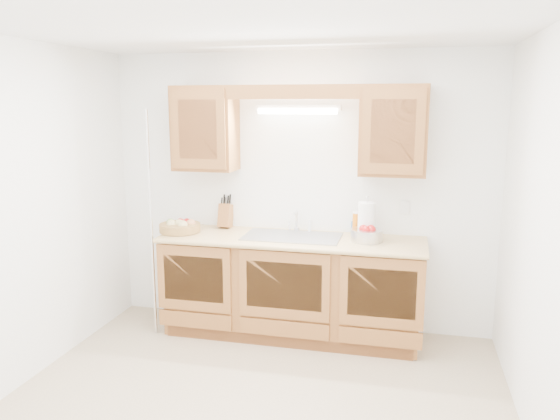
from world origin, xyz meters
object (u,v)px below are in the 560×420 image
(knife_block, at_px, (226,215))
(apple_bowl, at_px, (367,234))
(paper_towel, at_px, (367,221))
(fruit_basket, at_px, (180,226))

(knife_block, relative_size, apple_bowl, 1.04)
(apple_bowl, bearing_deg, paper_towel, 99.03)
(fruit_basket, bearing_deg, paper_towel, 4.32)
(paper_towel, height_order, apple_bowl, paper_towel)
(fruit_basket, distance_m, knife_block, 0.45)
(fruit_basket, height_order, paper_towel, paper_towel)
(paper_towel, bearing_deg, knife_block, 173.36)
(knife_block, bearing_deg, fruit_basket, -138.96)
(fruit_basket, height_order, knife_block, knife_block)
(fruit_basket, xyz_separation_m, knife_block, (0.34, 0.28, 0.06))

